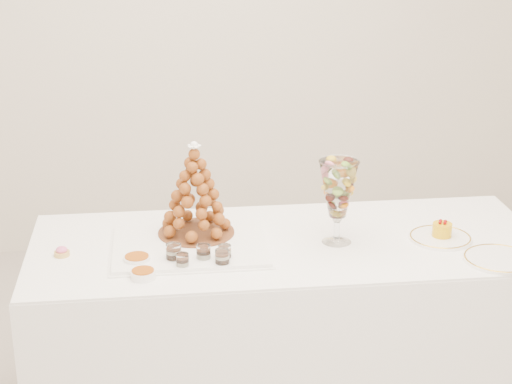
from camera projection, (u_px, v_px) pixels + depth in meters
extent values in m
cube|color=beige|center=(201.00, 8.00, 4.80)|extent=(4.50, 0.04, 2.80)
cube|color=white|center=(286.00, 329.00, 3.44)|extent=(2.04, 0.93, 0.75)
cube|color=white|center=(288.00, 243.00, 3.31)|extent=(2.03, 0.92, 0.01)
cube|color=white|center=(190.00, 247.00, 3.24)|extent=(0.60, 0.47, 0.02)
cylinder|color=white|center=(336.00, 239.00, 3.31)|extent=(0.12, 0.12, 0.02)
cylinder|color=white|center=(337.00, 228.00, 3.29)|extent=(0.02, 0.02, 0.08)
sphere|color=white|center=(337.00, 218.00, 3.28)|extent=(0.04, 0.04, 0.04)
cylinder|color=white|center=(440.00, 238.00, 3.33)|extent=(0.24, 0.24, 0.01)
cylinder|color=white|center=(499.00, 259.00, 3.14)|extent=(0.26, 0.26, 0.01)
cylinder|color=tan|center=(62.00, 254.00, 3.18)|extent=(0.06, 0.06, 0.02)
ellipsoid|color=#D9598B|center=(62.00, 250.00, 3.18)|extent=(0.04, 0.04, 0.03)
cylinder|color=white|center=(174.00, 254.00, 3.11)|extent=(0.06, 0.06, 0.08)
cylinder|color=white|center=(204.00, 254.00, 3.11)|extent=(0.06, 0.06, 0.07)
cylinder|color=white|center=(225.00, 254.00, 3.12)|extent=(0.05, 0.05, 0.07)
cylinder|color=white|center=(182.00, 262.00, 3.06)|extent=(0.06, 0.06, 0.06)
cylinder|color=white|center=(222.00, 259.00, 3.07)|extent=(0.06, 0.06, 0.07)
cylinder|color=white|center=(137.00, 261.00, 3.11)|extent=(0.10, 0.10, 0.03)
cylinder|color=white|center=(143.00, 274.00, 3.00)|extent=(0.09, 0.09, 0.03)
cylinder|color=brown|center=(196.00, 232.00, 3.34)|extent=(0.30, 0.30, 0.01)
cone|color=brown|center=(195.00, 189.00, 3.28)|extent=(0.28, 0.28, 0.36)
sphere|color=white|center=(194.00, 146.00, 3.22)|extent=(0.04, 0.04, 0.04)
cylinder|color=#E4AA0A|center=(442.00, 230.00, 3.32)|extent=(0.08, 0.08, 0.05)
sphere|color=#860504|center=(445.00, 221.00, 3.32)|extent=(0.01, 0.01, 0.01)
sphere|color=#860504|center=(441.00, 221.00, 3.32)|extent=(0.01, 0.01, 0.01)
sphere|color=#860504|center=(440.00, 222.00, 3.31)|extent=(0.01, 0.01, 0.01)
sphere|color=#860504|center=(445.00, 223.00, 3.30)|extent=(0.01, 0.01, 0.01)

